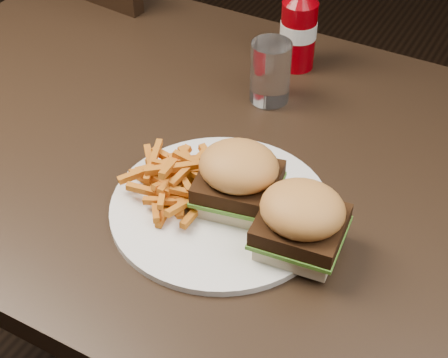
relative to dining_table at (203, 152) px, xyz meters
The scene contains 8 objects.
dining_table is the anchor object (origin of this frame).
chair_far 0.77m from the dining_table, 134.67° to the left, with size 0.42×0.42×0.04m, color black.
plate 0.16m from the dining_table, 50.83° to the right, with size 0.30×0.30×0.01m, color white.
sandwich_half_a 0.16m from the dining_table, 41.95° to the right, with size 0.10×0.09×0.02m, color #FBF0BA.
sandwich_half_b 0.27m from the dining_table, 31.98° to the right, with size 0.10×0.09×0.02m, color beige.
fries_pile 0.14m from the dining_table, 75.49° to the right, with size 0.12×0.12×0.05m, color orange, non-canonical shape.
ketchup_bottle 0.29m from the dining_table, 82.94° to the left, with size 0.06×0.06×0.13m, color #7E0007.
tumbler 0.17m from the dining_table, 75.45° to the left, with size 0.07×0.07×0.10m, color white.
Camera 1 is at (0.43, -0.72, 1.41)m, focal length 55.00 mm.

